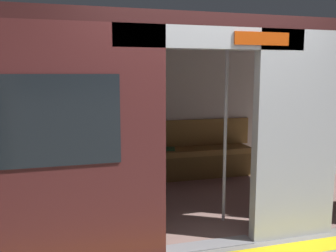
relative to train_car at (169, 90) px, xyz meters
name	(u,v)px	position (x,y,z in m)	size (l,w,h in m)	color
ground_plane	(208,245)	(-0.06, 1.22, -1.48)	(60.00, 60.00, 0.00)	gray
train_car	(169,90)	(0.00, 0.00, 0.00)	(6.40, 2.79, 2.23)	#ADAFB5
bench_seat	(154,159)	(-0.06, -1.06, -1.12)	(3.29, 0.44, 0.47)	olive
person_seated	(146,139)	(0.08, -1.00, -0.79)	(0.55, 0.67, 1.20)	#4C8CC6
handbag	(122,147)	(0.45, -1.13, -0.93)	(0.26, 0.15, 0.17)	brown
book	(170,149)	(-0.34, -1.13, -1.00)	(0.15, 0.22, 0.03)	#33723F
grab_pole_door	(157,135)	(0.35, 0.73, -0.44)	(0.04, 0.04, 2.09)	silver
grab_pole_far	(225,132)	(-0.46, 0.69, -0.44)	(0.04, 0.04, 2.09)	silver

